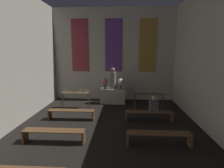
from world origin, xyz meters
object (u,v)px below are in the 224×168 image
Objects in this scene: flower_vase_right at (121,82)px; candle_rack_right at (149,96)px; pew_back_left at (71,113)px; altar at (113,96)px; flower_vase_left at (105,82)px; statue at (113,79)px; pew_third_right at (159,136)px; pew_back_right at (149,114)px; candle_rack_left at (75,95)px; pew_third_left at (54,133)px; person_seated at (154,105)px.

candle_rack_right is at bearing -35.49° from flower_vase_right.
pew_back_left is (-2.14, -2.60, -0.92)m from flower_vase_right.
candle_rack_right is at bearing -28.42° from altar.
flower_vase_left is at bearing 180.00° from flower_vase_right.
statue is 2.27m from candle_rack_right.
flower_vase_right is 4.84m from pew_third_right.
flower_vase_left is at bearing 156.44° from candle_rack_right.
flower_vase_left is 1.00× the size of flower_vase_right.
pew_third_right is at bearing -93.53° from candle_rack_right.
pew_third_right is 1.99m from pew_back_right.
flower_vase_right reaches higher than candle_rack_right.
candle_rack_right is (3.80, 0.00, -0.00)m from candle_rack_left.
statue is 0.61× the size of pew_third_left.
pew_third_left is (-2.14, -4.59, -0.92)m from flower_vase_right.
candle_rack_right reaches higher than altar.
candle_rack_right is 1.57m from person_seated.
pew_back_right is (-0.22, -1.57, -0.42)m from candle_rack_right.
candle_rack_right is 0.73× the size of pew_back_right.
statue is 0.61× the size of pew_back_left.
statue is at bearing 110.17° from pew_third_right.
pew_third_left and pew_back_left have the same top height.
pew_back_right is (1.23, -2.60, -0.92)m from flower_vase_right.
flower_vase_left is 0.40× the size of candle_rack_right.
pew_third_right is (3.59, -3.56, -0.42)m from candle_rack_left.
candle_rack_right is at bearing -23.56° from flower_vase_left.
pew_back_right is at bearing 0.00° from pew_back_left.
pew_third_right is 2.89× the size of person_seated.
altar is 0.70× the size of pew_back_left.
altar is 3.22m from person_seated.
pew_back_left is at bearing -156.43° from candle_rack_right.
statue is 3.28m from pew_back_right.
altar is 0.96× the size of candle_rack_right.
pew_third_right is 2.04m from person_seated.
pew_third_left is 3.37m from pew_third_right.
candle_rack_right is 5.07m from pew_third_left.
statue is at bearing 151.58° from candle_rack_right.
pew_third_left is at bearing -149.43° from pew_back_right.
altar is at bearing 57.02° from pew_back_left.
flower_vase_left is 3.53m from person_seated.
candle_rack_left is at bearing -179.97° from candle_rack_right.
candle_rack_right is (1.91, -1.03, -0.66)m from statue.
candle_rack_right is (1.45, -1.03, -0.50)m from flower_vase_right.
flower_vase_right is (0.46, 0.00, -0.17)m from statue.
flower_vase_left reaches higher than candle_rack_right.
candle_rack_left is 0.73× the size of pew_back_left.
candle_rack_left is 1.00× the size of candle_rack_right.
candle_rack_left reaches higher than pew_back_right.
flower_vase_right is 3.00m from person_seated.
candle_rack_right is at bearing 82.03° from pew_back_right.
flower_vase_right reaches higher than person_seated.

